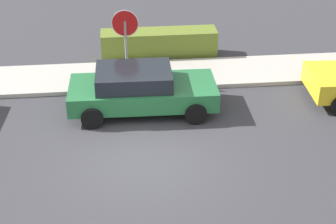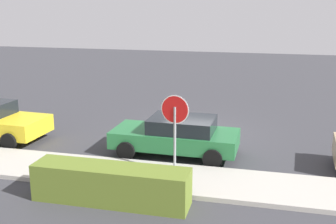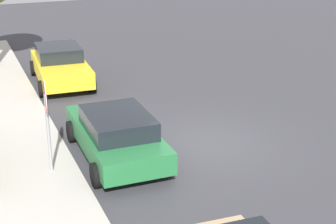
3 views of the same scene
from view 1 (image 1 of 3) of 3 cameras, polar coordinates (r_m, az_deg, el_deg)
The scene contains 5 objects.
ground_plane at distance 13.63m, azimuth -2.69°, elevation -5.07°, with size 60.00×60.00×0.00m, color #38383D.
sidewalk_curb at distance 17.82m, azimuth -3.67°, elevation 4.03°, with size 32.00×2.21×0.14m, color #B2ADA3.
stop_sign at distance 16.74m, azimuth -4.74°, elevation 8.67°, with size 0.88×0.12×2.57m.
parked_car_green at distance 15.48m, azimuth -3.06°, elevation 2.55°, with size 4.43×2.15×1.37m.
front_yard_hedge at distance 19.27m, azimuth -1.00°, elevation 7.56°, with size 4.26×0.95×1.02m.
Camera 1 is at (-0.51, -11.20, 7.76)m, focal length 55.00 mm.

